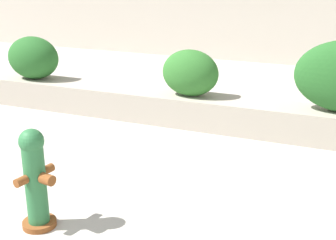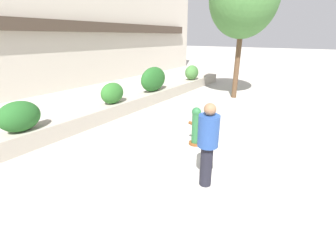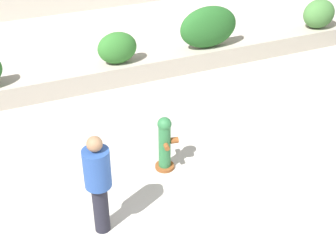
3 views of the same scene
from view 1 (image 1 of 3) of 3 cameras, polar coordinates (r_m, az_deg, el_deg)
The scene contains 4 objects.
planter_wall_low at distance 8.03m, azimuth 0.67°, elevation 1.51°, with size 18.00×0.70×0.50m, color #ADA393.
hedge_bush_1 at distance 9.29m, azimuth -16.11°, elevation 7.30°, with size 1.04×0.70×0.81m, color #235B23.
hedge_bush_2 at distance 7.77m, azimuth 2.73°, elevation 5.76°, with size 0.96×0.59×0.78m, color #2D6B28.
fire_hydrant at distance 4.95m, azimuth -15.87°, elevation -6.85°, with size 0.46×0.48×1.08m.
Camera 1 is at (2.84, -1.13, 2.63)m, focal length 50.00 mm.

